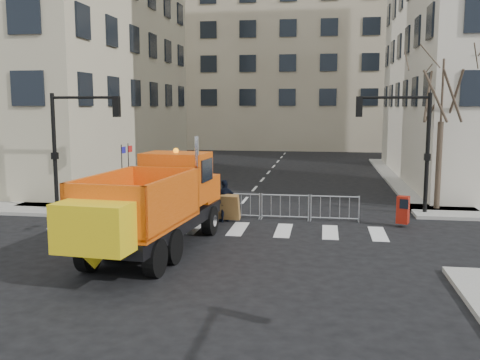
% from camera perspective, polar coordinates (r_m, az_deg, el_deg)
% --- Properties ---
extents(ground, '(120.00, 120.00, 0.00)m').
position_cam_1_polar(ground, '(16.16, -5.85, -9.48)').
color(ground, black).
rests_on(ground, ground).
extents(sidewalk_back, '(64.00, 5.00, 0.15)m').
position_cam_1_polar(sidewalk_back, '(24.21, -0.72, -3.42)').
color(sidewalk_back, gray).
rests_on(sidewalk_back, ground).
extents(building_far, '(30.00, 18.00, 24.00)m').
position_cam_1_polar(building_far, '(67.41, 5.67, 13.92)').
color(building_far, tan).
rests_on(building_far, ground).
extents(traffic_light_left, '(0.18, 0.18, 5.40)m').
position_cam_1_polar(traffic_light_left, '(25.50, -19.16, 2.67)').
color(traffic_light_left, black).
rests_on(traffic_light_left, ground).
extents(traffic_light_right, '(0.18, 0.18, 5.40)m').
position_cam_1_polar(traffic_light_right, '(24.91, 19.36, 2.55)').
color(traffic_light_right, black).
rests_on(traffic_light_right, ground).
extents(crowd_barriers, '(12.60, 0.60, 1.10)m').
position_cam_1_polar(crowd_barriers, '(23.39, -2.90, -2.65)').
color(crowd_barriers, '#9EA0A5').
rests_on(crowd_barriers, ground).
extents(street_tree, '(3.00, 3.00, 7.50)m').
position_cam_1_polar(street_tree, '(25.96, 20.59, 5.01)').
color(street_tree, '#382B21').
rests_on(street_tree, ground).
extents(plow_truck, '(3.64, 9.98, 3.80)m').
position_cam_1_polar(plow_truck, '(17.73, -9.23, -2.38)').
color(plow_truck, black).
rests_on(plow_truck, ground).
extents(cop_a, '(0.66, 0.51, 1.62)m').
position_cam_1_polar(cop_a, '(23.15, -7.05, -2.16)').
color(cop_a, black).
rests_on(cop_a, ground).
extents(cop_b, '(1.10, 0.94, 1.98)m').
position_cam_1_polar(cop_b, '(22.86, -4.57, -1.79)').
color(cop_b, black).
rests_on(cop_b, ground).
extents(cop_c, '(1.10, 0.98, 1.79)m').
position_cam_1_polar(cop_c, '(22.36, -1.61, -2.23)').
color(cop_c, black).
rests_on(cop_c, ground).
extents(worker, '(1.45, 1.13, 1.98)m').
position_cam_1_polar(worker, '(23.51, -10.29, -1.25)').
color(worker, yellow).
rests_on(worker, sidewalk_back).
extents(newspaper_box, '(0.56, 0.53, 1.10)m').
position_cam_1_polar(newspaper_box, '(22.40, 16.98, -3.06)').
color(newspaper_box, maroon).
rests_on(newspaper_box, sidewalk_back).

